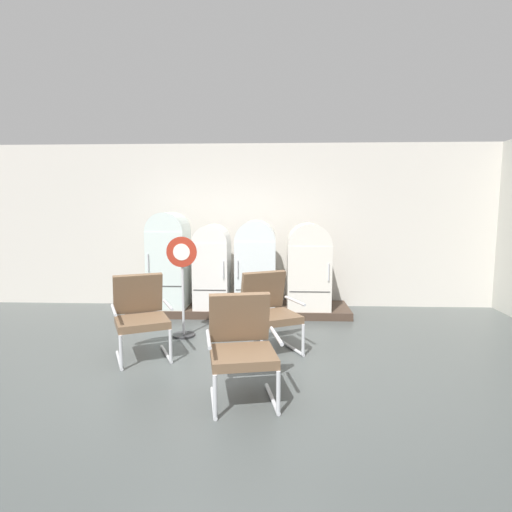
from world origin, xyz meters
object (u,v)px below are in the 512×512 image
refrigerator_0 (169,257)px  refrigerator_2 (256,262)px  armchair_left (141,312)px  armchair_right (269,308)px  armchair_center (242,343)px  refrigerator_1 (212,264)px  sign_stand (183,290)px  refrigerator_3 (308,264)px

refrigerator_0 → refrigerator_2: refrigerator_0 is taller
armchair_left → refrigerator_2: bearing=56.9°
armchair_right → armchair_center: 1.39m
refrigerator_1 → armchair_right: refrigerator_1 is taller
armchair_left → sign_stand: 0.87m
refrigerator_3 → sign_stand: refrigerator_3 is taller
refrigerator_1 → armchair_left: size_ratio=1.40×
refrigerator_0 → sign_stand: bearing=-68.0°
armchair_left → armchair_right: bearing=10.3°
refrigerator_1 → armchair_right: (1.00, -1.74, -0.33)m
armchair_left → refrigerator_3: bearing=42.4°
refrigerator_3 → armchair_right: refrigerator_3 is taller
refrigerator_2 → armchair_center: bearing=-89.9°
refrigerator_2 → sign_stand: size_ratio=1.04×
refrigerator_0 → armchair_center: refrigerator_0 is taller
armchair_left → armchair_center: size_ratio=1.00×
refrigerator_3 → armchair_center: size_ratio=1.43×
refrigerator_2 → sign_stand: bearing=-128.0°
armchair_center → sign_stand: size_ratio=0.70×
refrigerator_3 → armchair_left: 3.04m
armchair_right → refrigerator_3: bearing=69.8°
armchair_right → sign_stand: (-1.23, 0.50, 0.12)m
armchair_center → refrigerator_0: bearing=115.6°
refrigerator_3 → sign_stand: (-1.88, -1.25, -0.21)m
armchair_left → armchair_right: same height
armchair_center → armchair_left: bearing=141.1°
refrigerator_1 → sign_stand: bearing=-100.8°
refrigerator_0 → armchair_right: refrigerator_0 is taller
refrigerator_3 → sign_stand: 2.26m
refrigerator_2 → refrigerator_3: size_ratio=1.03×
refrigerator_2 → armchair_center: (0.01, -3.12, -0.36)m
refrigerator_3 → armchair_right: (-0.64, -1.75, -0.33)m
armchair_left → armchair_center: bearing=-38.9°
armchair_center → sign_stand: bearing=117.8°
refrigerator_3 → armchair_center: refrigerator_3 is taller
refrigerator_2 → armchair_right: (0.25, -1.75, -0.36)m
refrigerator_2 → refrigerator_3: bearing=-0.4°
refrigerator_2 → armchair_right: refrigerator_2 is taller
refrigerator_3 → armchair_left: (-2.23, -2.03, -0.33)m
refrigerator_2 → armchair_center: 3.14m
refrigerator_0 → refrigerator_2: (1.49, -0.01, -0.08)m
refrigerator_3 → armchair_right: bearing=-110.2°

